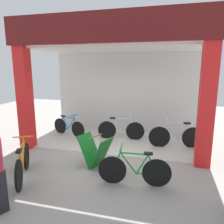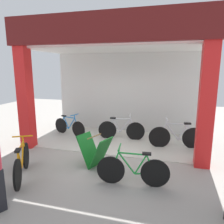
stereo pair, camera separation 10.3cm
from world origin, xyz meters
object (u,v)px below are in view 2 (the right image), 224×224
bicycle_parked_0 (22,163)px  sandwich_board_sign (95,151)px  bicycle_inside_2 (177,137)px  bicycle_inside_0 (121,130)px  bicycle_inside_1 (69,127)px  bicycle_parked_1 (133,170)px

bicycle_parked_0 → sandwich_board_sign: bearing=36.0°
bicycle_inside_2 → bicycle_parked_0: bicycle_inside_2 is taller
bicycle_inside_0 → sandwich_board_sign: (-0.17, -2.24, 0.05)m
bicycle_inside_0 → bicycle_inside_1: bicycle_inside_0 is taller
bicycle_inside_2 → bicycle_parked_1: (-0.93, -2.54, -0.03)m
bicycle_inside_0 → bicycle_parked_1: size_ratio=1.04×
bicycle_parked_0 → bicycle_parked_1: 2.52m
bicycle_inside_2 → sandwich_board_sign: size_ratio=1.82×
bicycle_inside_2 → bicycle_parked_1: bicycle_inside_2 is taller
bicycle_inside_0 → bicycle_inside_2: 1.90m
bicycle_inside_2 → sandwich_board_sign: 2.79m
bicycle_parked_1 → sandwich_board_sign: 1.28m
bicycle_inside_0 → bicycle_parked_1: 3.03m
bicycle_inside_0 → bicycle_parked_0: (-1.56, -3.25, 0.01)m
bicycle_inside_1 → bicycle_inside_2: bearing=-4.5°
bicycle_inside_0 → bicycle_inside_2: bearing=-10.2°
bicycle_parked_0 → bicycle_parked_1: bearing=8.5°
bicycle_inside_1 → bicycle_inside_2: bicycle_inside_2 is taller
bicycle_inside_1 → sandwich_board_sign: 2.87m
bicycle_inside_1 → bicycle_parked_1: size_ratio=0.92×
bicycle_inside_0 → sandwich_board_sign: 2.25m
bicycle_inside_0 → bicycle_inside_1: 1.99m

